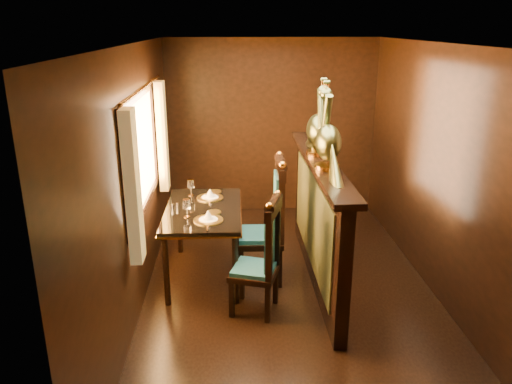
% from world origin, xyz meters
% --- Properties ---
extents(ground, '(5.00, 5.00, 0.00)m').
position_xyz_m(ground, '(0.00, 0.00, 0.00)').
color(ground, black).
rests_on(ground, ground).
extents(room_shell, '(3.04, 5.04, 2.52)m').
position_xyz_m(room_shell, '(-0.09, 0.02, 1.58)').
color(room_shell, black).
rests_on(room_shell, ground).
extents(partition, '(0.26, 2.70, 1.36)m').
position_xyz_m(partition, '(0.32, 0.30, 0.71)').
color(partition, black).
rests_on(partition, ground).
extents(dining_table, '(0.84, 1.36, 1.00)m').
position_xyz_m(dining_table, '(-0.90, 0.43, 0.73)').
color(dining_table, black).
rests_on(dining_table, ground).
extents(chair_left, '(0.54, 0.56, 1.20)m').
position_xyz_m(chair_left, '(-0.28, -0.35, 0.63)').
color(chair_left, black).
rests_on(chair_left, ground).
extents(chair_right, '(0.51, 0.56, 1.39)m').
position_xyz_m(chair_right, '(-0.17, 0.32, 0.73)').
color(chair_right, black).
rests_on(chair_right, ground).
extents(peacock_left, '(0.26, 0.68, 0.81)m').
position_xyz_m(peacock_left, '(0.33, -0.05, 1.77)').
color(peacock_left, '#1B513D').
rests_on(peacock_left, partition).
extents(peacock_right, '(0.26, 0.69, 0.82)m').
position_xyz_m(peacock_right, '(0.33, 0.49, 1.77)').
color(peacock_right, '#1B513D').
rests_on(peacock_right, partition).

